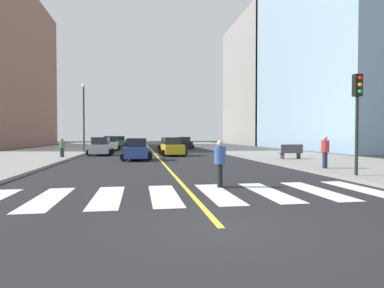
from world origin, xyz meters
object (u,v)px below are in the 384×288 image
at_px(car_yellow_nearest, 172,147).
at_px(car_black_fourth, 184,143).
at_px(car_gray_fifth, 167,144).
at_px(car_green_seventh, 120,141).
at_px(car_blue_sixth, 137,150).
at_px(pedestrian_walking_west, 62,147).
at_px(pedestrian_waiting_east, 325,150).
at_px(car_white_third, 111,144).
at_px(pedestrian_crossing, 220,161).
at_px(traffic_light_near_corner, 357,104).
at_px(car_silver_second, 101,147).
at_px(park_bench, 291,152).
at_px(street_lamp, 84,112).

relative_size(car_yellow_nearest, car_black_fourth, 1.02).
xyz_separation_m(car_gray_fifth, car_green_seventh, (-7.04, 17.76, 0.07)).
relative_size(car_black_fourth, car_blue_sixth, 1.00).
bearing_deg(pedestrian_walking_west, pedestrian_waiting_east, -60.46).
distance_m(car_white_third, pedestrian_crossing, 32.85).
distance_m(car_gray_fifth, car_green_seventh, 19.10).
relative_size(car_white_third, car_blue_sixth, 1.07).
height_order(car_gray_fifth, traffic_light_near_corner, traffic_light_near_corner).
xyz_separation_m(car_silver_second, car_blue_sixth, (3.57, -6.97, -0.02)).
distance_m(car_gray_fifth, traffic_light_near_corner, 30.68).
bearing_deg(park_bench, street_lamp, 50.67).
bearing_deg(car_white_third, car_black_fourth, 14.94).
xyz_separation_m(car_green_seventh, street_lamp, (-2.81, -22.82, 3.77)).
relative_size(park_bench, street_lamp, 0.24).
xyz_separation_m(car_gray_fifth, pedestrian_waiting_east, (6.48, -26.74, 0.34)).
distance_m(traffic_light_near_corner, park_bench, 10.77).
xyz_separation_m(traffic_light_near_corner, pedestrian_walking_west, (-16.13, 15.25, -2.37)).
xyz_separation_m(car_silver_second, traffic_light_near_corner, (13.49, -19.86, 2.54)).
bearing_deg(car_blue_sixth, park_bench, -10.18).
distance_m(park_bench, pedestrian_walking_west, 18.71).
distance_m(car_black_fourth, pedestrian_walking_west, 22.85).
bearing_deg(pedestrian_crossing, car_white_third, 25.22).
distance_m(car_blue_sixth, street_lamp, 13.94).
bearing_deg(traffic_light_near_corner, car_white_third, -66.39).
relative_size(car_white_third, pedestrian_waiting_east, 2.40).
bearing_deg(car_silver_second, car_blue_sixth, -62.42).
height_order(car_black_fourth, pedestrian_walking_west, car_black_fourth).
bearing_deg(car_blue_sixth, car_gray_fifth, 79.61).
relative_size(car_green_seventh, pedestrian_waiting_east, 2.34).
distance_m(car_silver_second, pedestrian_walking_west, 5.31).
height_order(car_white_third, car_black_fourth, car_white_third).
height_order(car_blue_sixth, park_bench, car_blue_sixth).
distance_m(car_black_fourth, street_lamp, 16.17).
distance_m(car_silver_second, street_lamp, 6.75).
xyz_separation_m(car_blue_sixth, pedestrian_walking_west, (-6.20, 2.36, 0.19)).
bearing_deg(car_blue_sixth, car_silver_second, 119.51).
distance_m(park_bench, pedestrian_waiting_east, 7.19).
relative_size(car_white_third, car_black_fourth, 1.07).
xyz_separation_m(car_green_seventh, pedestrian_crossing, (6.34, -49.09, 0.12)).
xyz_separation_m(car_yellow_nearest, park_bench, (8.46, -7.76, -0.15)).
xyz_separation_m(car_blue_sixth, pedestrian_crossing, (3.17, -14.26, 0.16)).
bearing_deg(car_gray_fifth, car_green_seventh, -69.54).
bearing_deg(park_bench, car_blue_sixth, 77.54).
bearing_deg(car_yellow_nearest, car_blue_sixth, 54.36).
relative_size(car_white_third, street_lamp, 0.56).
bearing_deg(traffic_light_near_corner, street_lamp, -57.44).
height_order(car_yellow_nearest, car_gray_fifth, car_yellow_nearest).
height_order(car_gray_fifth, car_green_seventh, car_green_seventh).
bearing_deg(pedestrian_walking_west, park_bench, -39.96).
xyz_separation_m(car_silver_second, pedestrian_waiting_east, (13.92, -16.63, 0.29)).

